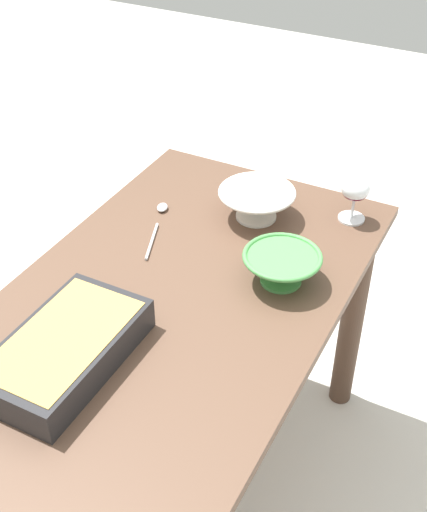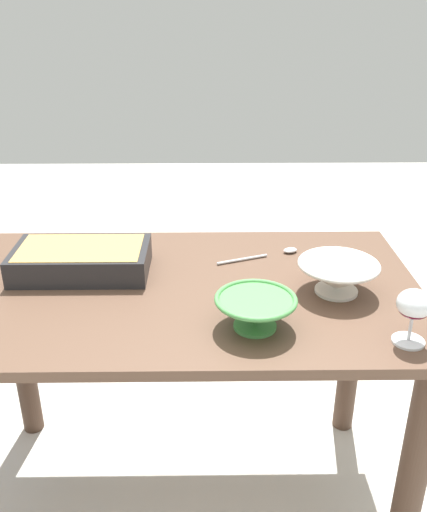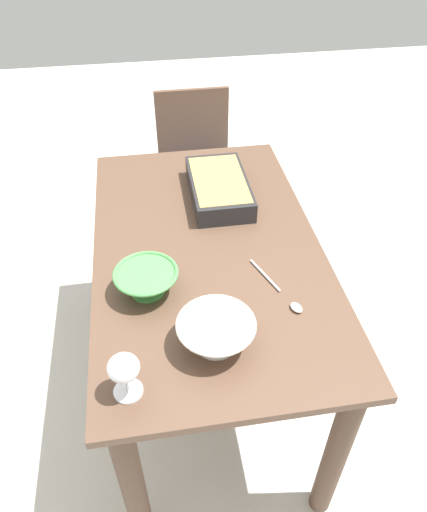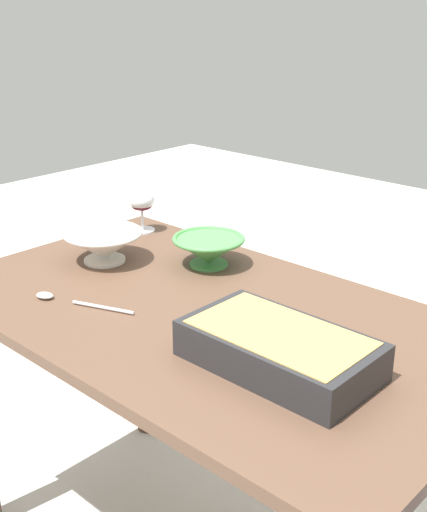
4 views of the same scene
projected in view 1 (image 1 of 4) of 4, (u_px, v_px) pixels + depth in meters
ground_plane at (179, 490)px, 2.12m from camera, size 8.00×8.00×0.00m
dining_table at (171, 346)px, 1.75m from camera, size 1.31×0.76×0.77m
wine_glass at (355, 191)px, 1.87m from camera, size 0.08×0.08×0.13m
casserole_dish at (65, 348)px, 1.46m from camera, size 0.38×0.21×0.08m
mixing_bowl at (257, 202)px, 1.91m from camera, size 0.21×0.21×0.09m
small_bowl at (282, 266)px, 1.68m from camera, size 0.20×0.20×0.08m
serving_spoon at (159, 219)px, 1.92m from camera, size 0.25×0.11×0.01m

